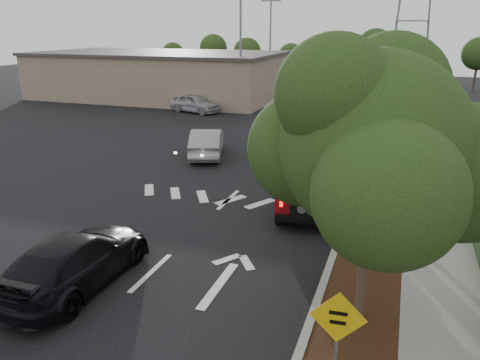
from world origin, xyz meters
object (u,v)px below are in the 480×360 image
at_px(red_jeep, 308,183).
at_px(speed_hump_sign, 337,330).
at_px(silver_suv_ahead, 304,146).
at_px(black_suv_oncoming, 76,260).

relative_size(red_jeep, speed_hump_sign, 2.02).
bearing_deg(red_jeep, speed_hump_sign, -82.29).
distance_m(silver_suv_ahead, speed_hump_sign, 16.10).
bearing_deg(silver_suv_ahead, speed_hump_sign, -89.05).
xyz_separation_m(black_suv_oncoming, speed_hump_sign, (6.89, -1.77, 0.74)).
relative_size(silver_suv_ahead, speed_hump_sign, 2.48).
bearing_deg(silver_suv_ahead, red_jeep, -89.98).
relative_size(red_jeep, silver_suv_ahead, 0.81).
bearing_deg(red_jeep, black_suv_oncoming, -129.58).
bearing_deg(silver_suv_ahead, black_suv_oncoming, -115.28).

